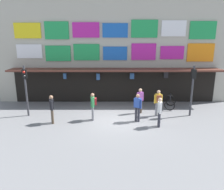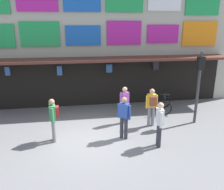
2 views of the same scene
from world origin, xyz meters
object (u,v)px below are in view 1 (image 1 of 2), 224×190
Objects in this scene: pedestrian_in_black at (141,99)px; pedestrian_in_white at (159,101)px; bicycle_parked at (171,103)px; pedestrian_in_blue at (94,104)px; pedestrian_in_green at (138,106)px; pedestrian_in_purple at (160,111)px; pedestrian_in_red at (53,108)px; traffic_light_far at (193,83)px; traffic_light_near at (26,83)px.

pedestrian_in_black is 1.00× the size of pedestrian_in_white.
pedestrian_in_black is at bearing 154.72° from pedestrian_in_white.
bicycle_parked is 2.60m from pedestrian_in_black.
bicycle_parked is at bearing 24.05° from pedestrian_in_blue.
pedestrian_in_black is 1.49m from pedestrian_in_green.
pedestrian_in_white is (1.08, -0.51, 0.04)m from pedestrian_in_black.
pedestrian_in_purple is at bearing -99.38° from pedestrian_in_white.
pedestrian_in_purple is 6.11m from pedestrian_in_red.
bicycle_parked is 0.79× the size of pedestrian_in_black.
pedestrian_in_red and pedestrian_in_blue have the same top height.
traffic_light_far is 2.49m from bicycle_parked.
pedestrian_in_purple is (-1.50, -3.35, 0.55)m from bicycle_parked.
traffic_light_far reaches higher than pedestrian_in_purple.
pedestrian_in_purple is at bearing -142.73° from traffic_light_far.
traffic_light_near is 2.58m from pedestrian_in_red.
pedestrian_in_red is 1.00× the size of pedestrian_in_green.
pedestrian_in_black is (-2.29, -1.10, 0.55)m from bicycle_parked.
pedestrian_in_white is 1.70m from pedestrian_in_green.
pedestrian_in_white and pedestrian_in_blue have the same top height.
traffic_light_far is 1.90× the size of pedestrian_in_green.
traffic_light_far reaches higher than bicycle_parked.
pedestrian_in_black is at bearing 77.15° from pedestrian_in_green.
traffic_light_near is 1.90× the size of pedestrian_in_black.
bicycle_parked is 3.71m from pedestrian_in_green.
pedestrian_in_blue is at bearing 165.02° from pedestrian_in_purple.
bicycle_parked is (-0.87, 1.55, -1.75)m from traffic_light_far.
pedestrian_in_purple and pedestrian_in_red have the same top height.
pedestrian_in_purple is 1.00× the size of pedestrian_in_red.
pedestrian_in_red is (-7.59, -2.84, 0.55)m from bicycle_parked.
traffic_light_near is 1.90× the size of pedestrian_in_white.
pedestrian_in_green is at bearing -102.85° from pedestrian_in_black.
traffic_light_far reaches higher than pedestrian_in_blue.
traffic_light_near reaches higher than pedestrian_in_blue.
pedestrian_in_purple is at bearing -4.76° from pedestrian_in_red.
pedestrian_in_purple is 1.00× the size of pedestrian_in_green.
pedestrian_in_purple is 2.38m from pedestrian_in_black.
traffic_light_near is 7.31m from pedestrian_in_black.
pedestrian_in_white is 1.00× the size of pedestrian_in_green.
pedestrian_in_red is at bearing 175.24° from pedestrian_in_purple.
traffic_light_far is at bearing -60.58° from bicycle_parked.
traffic_light_near is at bearing 179.67° from pedestrian_in_white.
pedestrian_in_green is (-1.41, -0.95, -0.04)m from pedestrian_in_white.
traffic_light_near is 8.27m from pedestrian_in_purple.
pedestrian_in_green is (-1.12, 0.79, 0.00)m from pedestrian_in_purple.
pedestrian_in_purple is at bearing -14.98° from pedestrian_in_blue.
bicycle_parked is at bearing 25.73° from pedestrian_in_black.
pedestrian_in_white is at bearing -0.33° from traffic_light_near.
traffic_light_far is 3.83m from pedestrian_in_green.
bicycle_parked is at bearing 44.32° from pedestrian_in_green.
pedestrian_in_white is 4.11m from pedestrian_in_blue.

